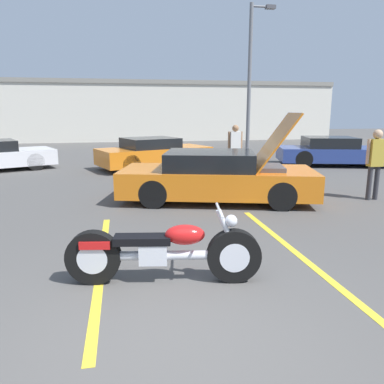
{
  "coord_description": "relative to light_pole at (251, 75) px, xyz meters",
  "views": [
    {
      "loc": [
        -0.4,
        -3.25,
        2.21
      ],
      "look_at": [
        0.8,
        3.13,
        0.8
      ],
      "focal_mm": 35.0,
      "sensor_mm": 36.0,
      "label": 1
    }
  ],
  "objects": [
    {
      "name": "parking_stripe_foreground",
      "position": [
        -6.48,
        -12.18,
        -3.87
      ],
      "size": [
        0.12,
        4.65,
        0.01
      ],
      "primitive_type": "cube",
      "color": "yellow",
      "rests_on": "ground"
    },
    {
      "name": "light_pole",
      "position": [
        0.0,
        0.0,
        0.0
      ],
      "size": [
        1.21,
        0.28,
        7.0
      ],
      "color": "slate",
      "rests_on": "ground"
    },
    {
      "name": "show_car_hood_open",
      "position": [
        -3.8,
        -8.61,
        -3.26
      ],
      "size": [
        5.06,
        3.07,
        2.17
      ],
      "rotation": [
        0.0,
        0.0,
        -0.26
      ],
      "color": "orange",
      "rests_on": "ground"
    },
    {
      "name": "motorcycle",
      "position": [
        -5.64,
        -12.93,
        -3.46
      ],
      "size": [
        2.53,
        0.77,
        0.99
      ],
      "rotation": [
        0.0,
        0.0,
        -0.16
      ],
      "color": "black",
      "rests_on": "ground"
    },
    {
      "name": "parked_car_mid_right_row",
      "position": [
        -4.89,
        -2.86,
        -3.29
      ],
      "size": [
        4.68,
        3.26,
        1.19
      ],
      "rotation": [
        0.0,
        0.0,
        0.36
      ],
      "color": "orange",
      "rests_on": "ground"
    },
    {
      "name": "parked_car_right_row",
      "position": [
        2.41,
        -3.41,
        -3.31
      ],
      "size": [
        4.72,
        2.99,
        1.16
      ],
      "rotation": [
        0.0,
        0.0,
        -0.26
      ],
      "color": "navy",
      "rests_on": "ground"
    },
    {
      "name": "spectator_near_motorcycle",
      "position": [
        0.09,
        -9.23,
        -2.82
      ],
      "size": [
        0.52,
        0.23,
        1.77
      ],
      "color": "#333338",
      "rests_on": "ground"
    },
    {
      "name": "far_building",
      "position": [
        -5.72,
        12.24,
        -1.54
      ],
      "size": [
        32.0,
        4.2,
        4.4
      ],
      "color": "beige",
      "rests_on": "ground"
    },
    {
      "name": "parking_stripe_middle",
      "position": [
        -3.45,
        -12.18,
        -3.87
      ],
      "size": [
        0.12,
        4.65,
        0.01
      ],
      "primitive_type": "cube",
      "color": "yellow",
      "rests_on": "ground"
    },
    {
      "name": "spectator_by_show_car",
      "position": [
        -2.24,
        -4.95,
        -2.84
      ],
      "size": [
        0.52,
        0.23,
        1.74
      ],
      "color": "brown",
      "rests_on": "ground"
    },
    {
      "name": "ground_plane",
      "position": [
        -5.72,
        -14.25,
        -3.88
      ],
      "size": [
        80.0,
        80.0,
        0.0
      ],
      "primitive_type": "plane",
      "color": "#514F4C"
    }
  ]
}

